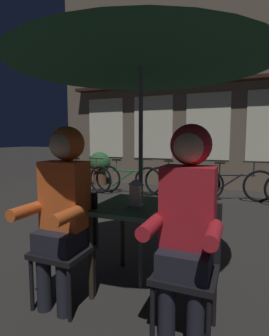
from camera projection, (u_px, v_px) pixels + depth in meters
ground_plane at (140, 287)px, 2.40m from camera, size 60.00×60.00×0.00m
cafe_table at (141, 217)px, 2.33m from camera, size 0.72×0.72×0.74m
patio_umbrella at (141, 44)px, 2.17m from camera, size 2.10×2.10×2.31m
lantern at (136, 191)px, 2.29m from camera, size 0.11×0.11×0.23m
chair_left at (68, 240)px, 2.18m from camera, size 0.40×0.40×0.87m
chair_right at (188, 260)px, 1.83m from camera, size 0.40×0.40×0.87m
person_left_hooded at (63, 198)px, 2.09m from camera, size 0.45×0.56×1.40m
person_right_hooded at (187, 211)px, 1.74m from camera, size 0.45×0.56×1.40m
shopfront_building at (241, 66)px, 6.80m from camera, size 10.00×0.93×6.20m
bicycle_nearest at (84, 177)px, 6.72m from camera, size 1.66×0.37×0.84m
bicycle_second at (127, 179)px, 6.37m from camera, size 1.68×0.08×0.84m
bicycle_third at (181, 181)px, 6.05m from camera, size 1.68×0.16×0.84m
bicycle_fourth at (233, 185)px, 5.64m from camera, size 1.65×0.43×0.84m
potted_plant at (100, 165)px, 7.60m from camera, size 0.60×0.60×0.92m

